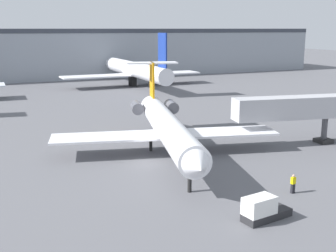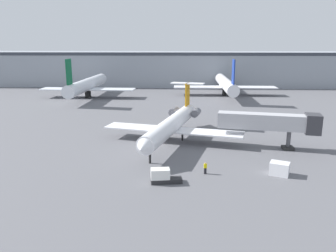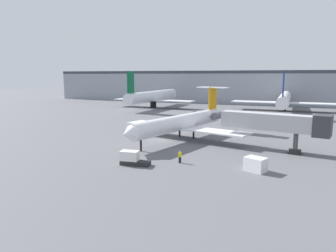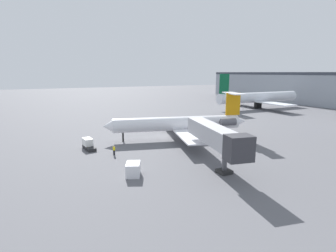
% 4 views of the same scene
% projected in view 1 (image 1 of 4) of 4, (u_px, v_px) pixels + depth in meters
% --- Properties ---
extents(ground_plane, '(400.00, 400.00, 0.10)m').
position_uv_depth(ground_plane, '(148.00, 162.00, 45.36)').
color(ground_plane, '#5B5B60').
extents(regional_jet, '(25.77, 30.23, 9.43)m').
position_uv_depth(regional_jet, '(166.00, 125.00, 47.78)').
color(regional_jet, white).
rests_on(regional_jet, ground_plane).
extents(jet_bridge, '(16.86, 6.01, 6.22)m').
position_uv_depth(jet_bridge, '(308.00, 108.00, 51.41)').
color(jet_bridge, '#ADADB2').
rests_on(jet_bridge, ground_plane).
extents(ground_crew_marshaller, '(0.43, 0.31, 1.69)m').
position_uv_depth(ground_crew_marshaller, '(293.00, 184.00, 36.52)').
color(ground_crew_marshaller, black).
rests_on(ground_crew_marshaller, ground_plane).
extents(baggage_tug_lead, '(4.16, 1.94, 1.90)m').
position_uv_depth(baggage_tug_lead, '(263.00, 210.00, 31.34)').
color(baggage_tug_lead, '#262628').
rests_on(baggage_tug_lead, ground_plane).
extents(terminal_building, '(176.25, 22.45, 13.82)m').
position_uv_depth(terminal_building, '(35.00, 53.00, 121.45)').
color(terminal_building, '#8C939E').
rests_on(terminal_building, ground_plane).
extents(parked_airliner_west_mid, '(34.61, 41.21, 13.00)m').
position_uv_depth(parked_airliner_west_mid, '(133.00, 69.00, 104.15)').
color(parked_airliner_west_mid, white).
rests_on(parked_airliner_west_mid, ground_plane).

